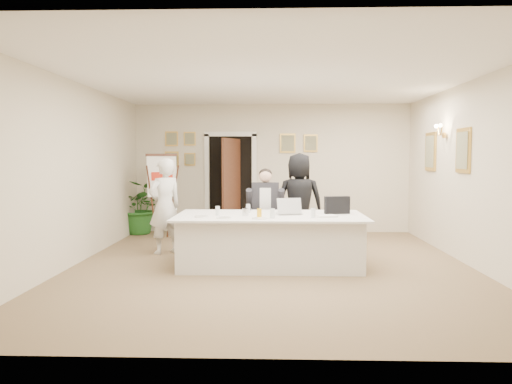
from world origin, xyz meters
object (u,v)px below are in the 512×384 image
(seated_man, at_px, (265,210))
(oj_glass, at_px, (259,213))
(standing_woman, at_px, (299,201))
(steel_jug, at_px, (245,212))
(standing_man, at_px, (165,206))
(laptop, at_px, (289,205))
(paper_stack, at_px, (327,216))
(conference_table, at_px, (270,240))
(flip_chart, at_px, (162,200))
(laptop_bag, at_px, (337,205))
(potted_palm, at_px, (141,207))

(seated_man, height_order, oj_glass, seated_man)
(standing_woman, bearing_deg, steel_jug, 59.65)
(steel_jug, bearing_deg, standing_man, 144.29)
(laptop, xyz_separation_m, steel_jug, (-0.66, -0.23, -0.08))
(laptop, xyz_separation_m, paper_stack, (0.54, -0.35, -0.13))
(conference_table, height_order, laptop, laptop)
(flip_chart, bearing_deg, standing_woman, -21.30)
(seated_man, distance_m, paper_stack, 1.56)
(seated_man, relative_size, paper_stack, 5.41)
(paper_stack, bearing_deg, conference_table, 163.97)
(laptop_bag, height_order, steel_jug, laptop_bag)
(seated_man, bearing_deg, potted_palm, 140.43)
(standing_man, height_order, standing_woman, standing_woman)
(standing_woman, distance_m, steel_jug, 1.77)
(standing_woman, bearing_deg, seated_man, 32.21)
(laptop_bag, bearing_deg, seated_man, 129.56)
(standing_man, relative_size, laptop_bag, 4.22)
(standing_man, relative_size, laptop, 4.28)
(standing_man, bearing_deg, laptop_bag, 127.44)
(standing_man, bearing_deg, seated_man, 145.86)
(conference_table, relative_size, oj_glass, 21.82)
(seated_man, bearing_deg, conference_table, -87.57)
(potted_palm, xyz_separation_m, laptop_bag, (3.81, -2.89, 0.33))
(conference_table, xyz_separation_m, oj_glass, (-0.15, -0.35, 0.45))
(seated_man, bearing_deg, flip_chart, 143.26)
(standing_man, height_order, paper_stack, standing_man)
(standing_woman, bearing_deg, laptop_bag, 112.22)
(laptop, xyz_separation_m, oj_glass, (-0.44, -0.46, -0.07))
(laptop, relative_size, laptop_bag, 0.99)
(potted_palm, height_order, steel_jug, potted_palm)
(flip_chart, distance_m, steel_jug, 3.18)
(laptop_bag, distance_m, oj_glass, 1.30)
(standing_woman, distance_m, potted_palm, 3.70)
(steel_jug, bearing_deg, laptop, 19.32)
(standing_woman, bearing_deg, oj_glass, 68.84)
(seated_man, height_order, laptop_bag, seated_man)
(standing_man, bearing_deg, oj_glass, 104.39)
(standing_man, relative_size, paper_stack, 5.97)
(standing_woman, xyz_separation_m, steel_jug, (-0.88, -1.53, -0.03))
(standing_woman, relative_size, laptop_bag, 4.47)
(potted_palm, bearing_deg, conference_table, -47.80)
(seated_man, bearing_deg, standing_man, -178.39)
(seated_man, bearing_deg, paper_stack, -56.48)
(conference_table, xyz_separation_m, steel_jug, (-0.37, -0.12, 0.44))
(seated_man, bearing_deg, laptop_bag, -39.61)
(oj_glass, bearing_deg, standing_man, 142.55)
(seated_man, height_order, steel_jug, seated_man)
(standing_man, relative_size, standing_woman, 0.94)
(laptop, distance_m, laptop_bag, 0.74)
(paper_stack, height_order, steel_jug, steel_jug)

